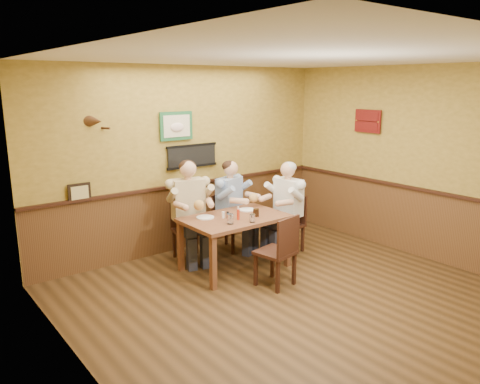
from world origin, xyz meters
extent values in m
plane|color=#362310|center=(0.00, 0.00, 0.00)|extent=(5.00, 5.00, 0.00)
cube|color=silver|center=(0.00, 0.00, 2.80)|extent=(5.00, 5.00, 0.02)
cube|color=#B3983E|center=(0.00, 2.50, 1.40)|extent=(5.00, 0.02, 2.80)
cube|color=#B3983E|center=(-2.50, 0.00, 1.40)|extent=(0.02, 5.00, 2.80)
cube|color=#B3983E|center=(2.50, 0.00, 1.40)|extent=(0.02, 5.00, 2.80)
cube|color=brown|center=(0.00, 2.48, 0.50)|extent=(5.00, 0.02, 1.00)
cube|color=brown|center=(2.48, 0.00, 0.50)|extent=(0.02, 5.00, 1.00)
cube|color=black|center=(0.06, 2.46, 1.45)|extent=(0.88, 0.03, 0.34)
cube|color=#205F35|center=(-0.20, 2.46, 1.92)|extent=(0.54, 0.03, 0.42)
cube|color=black|center=(-1.70, 2.46, 1.12)|extent=(0.30, 0.03, 0.26)
cube|color=maroon|center=(2.46, 1.05, 1.95)|extent=(0.03, 0.48, 0.36)
cube|color=brown|center=(0.01, 1.32, 0.72)|extent=(1.40, 0.90, 0.05)
cube|color=brown|center=(-0.63, 0.93, 0.35)|extent=(0.07, 0.07, 0.70)
cube|color=brown|center=(0.65, 0.93, 0.35)|extent=(0.07, 0.07, 0.70)
cube|color=brown|center=(-0.63, 1.71, 0.35)|extent=(0.07, 0.07, 0.70)
cube|color=brown|center=(0.65, 1.71, 0.35)|extent=(0.07, 0.07, 0.70)
cylinder|color=white|center=(-0.24, 1.09, 0.82)|extent=(0.09, 0.09, 0.13)
cylinder|color=silver|center=(0.03, 0.97, 0.80)|extent=(0.09, 0.09, 0.11)
cylinder|color=black|center=(0.25, 1.15, 0.80)|extent=(0.10, 0.10, 0.11)
cylinder|color=#B42A13|center=(-0.04, 1.18, 0.83)|extent=(0.05, 0.05, 0.16)
cylinder|color=white|center=(-0.15, 1.36, 0.79)|extent=(0.04, 0.04, 0.09)
cylinder|color=black|center=(-0.11, 1.33, 0.79)|extent=(0.04, 0.04, 0.09)
cylinder|color=white|center=(-0.34, 1.52, 0.76)|extent=(0.28, 0.28, 0.02)
cylinder|color=white|center=(0.36, 1.48, 0.76)|extent=(0.26, 0.26, 0.02)
camera|label=1|loc=(-3.73, -3.58, 2.52)|focal=35.00mm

